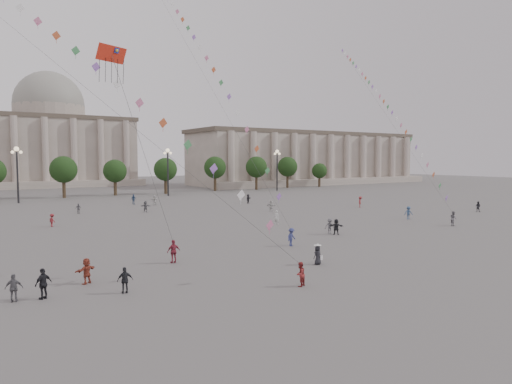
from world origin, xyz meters
TOP-DOWN VIEW (x-y plane):
  - ground at (0.00, 0.00)m, footprint 360.00×360.00m
  - hall_east at (75.00, 93.89)m, footprint 84.00×26.22m
  - hall_central at (0.00, 129.22)m, footprint 48.30×34.30m
  - tree_row at (0.00, 78.00)m, footprint 137.12×5.12m
  - lamp_post_mid_west at (-15.00, 70.00)m, footprint 2.00×0.90m
  - lamp_post_mid_east at (15.00, 70.00)m, footprint 2.00×0.90m
  - lamp_post_far_east at (45.00, 70.00)m, footprint 2.00×0.90m
  - person_crowd_0 at (2.56, 55.92)m, footprint 1.18×0.79m
  - person_crowd_3 at (10.96, 10.87)m, footprint 1.60×1.40m
  - person_crowd_4 at (5.40, 52.68)m, footprint 1.70×1.34m
  - person_crowd_6 at (10.66, 11.60)m, footprint 1.30×1.10m
  - person_crowd_7 at (17.53, 33.02)m, footprint 1.59×1.42m
  - person_crowd_8 at (33.77, 29.51)m, footprint 1.38×1.35m
  - person_crowd_9 at (21.28, 46.04)m, footprint 1.62×1.26m
  - person_crowd_12 at (0.28, 42.85)m, footprint 1.60×1.41m
  - person_crowd_13 at (9.92, 20.81)m, footprint 0.69×0.79m
  - person_crowd_14 at (28.16, 14.90)m, footprint 1.35×1.19m
  - person_crowd_15 at (44.79, 14.85)m, footprint 0.80×0.93m
  - person_crowd_16 at (-8.97, 46.69)m, footprint 0.97×0.58m
  - person_crowd_17 at (-14.59, 34.27)m, footprint 0.96×1.20m
  - tourist_0 at (-9.59, 7.73)m, footprint 1.12×0.48m
  - tourist_1 at (-15.39, 1.62)m, footprint 1.01×0.52m
  - tourist_2 at (-16.91, 5.20)m, footprint 1.67×1.25m
  - tourist_3 at (-21.42, 3.42)m, footprint 1.06×0.69m
  - tourist_4 at (-19.87, 3.11)m, footprint 1.18×0.93m
  - kite_flyer_0 at (-5.18, -3.11)m, footprint 0.98×0.89m
  - kite_flyer_1 at (2.76, 8.28)m, footprint 1.29×0.99m
  - kite_flyer_2 at (27.95, 7.90)m, footprint 1.01×1.10m
  - hat_person at (-0.15, 1.01)m, footprint 0.81×0.60m
  - dragon_kite at (-14.95, 4.97)m, footprint 3.83×2.08m
  - kite_train_mid at (5.05, 38.45)m, footprint 5.00×56.14m
  - kite_train_east at (36.99, 28.03)m, footprint 17.53×37.62m

SIDE VIEW (x-z plane):
  - ground at x=0.00m, z-range 0.00..0.00m
  - person_crowd_16 at x=-8.97m, z-range 0.00..1.55m
  - person_crowd_17 at x=-14.59m, z-range 0.00..1.62m
  - kite_flyer_0 at x=-5.18m, z-range 0.00..1.63m
  - hat_person at x=-0.15m, z-range -0.02..1.67m
  - person_crowd_15 at x=44.79m, z-range 0.00..1.65m
  - tourist_1 at x=-15.39m, z-range 0.00..1.66m
  - tourist_3 at x=-21.42m, z-range 0.00..1.68m
  - person_crowd_9 at x=21.28m, z-range 0.00..1.72m
  - person_crowd_6 at x=10.66m, z-range 0.00..1.75m
  - tourist_2 at x=-16.91m, z-range 0.00..1.75m
  - person_crowd_12 at x=0.28m, z-range 0.00..1.75m
  - person_crowd_3 at x=10.96m, z-range 0.00..1.75m
  - person_crowd_7 at x=17.53m, z-range 0.00..1.75m
  - kite_flyer_1 at x=2.76m, z-range 0.00..1.76m
  - person_crowd_4 at x=5.40m, z-range 0.00..1.81m
  - person_crowd_14 at x=28.16m, z-range 0.00..1.81m
  - person_crowd_13 at x=9.92m, z-range 0.00..1.83m
  - kite_flyer_2 at x=27.95m, z-range 0.00..1.84m
  - person_crowd_0 at x=2.56m, z-range 0.00..1.86m
  - tourist_4 at x=-19.87m, z-range 0.00..1.88m
  - tourist_0 at x=-9.59m, z-range 0.00..1.89m
  - person_crowd_8 at x=33.77m, z-range 0.00..1.90m
  - tree_row at x=0.00m, z-range 1.39..9.39m
  - lamp_post_mid_west at x=-15.00m, z-range 2.03..12.68m
  - lamp_post_mid_east at x=15.00m, z-range 2.03..12.68m
  - lamp_post_far_east at x=45.00m, z-range 2.03..12.68m
  - hall_east at x=75.00m, z-range -0.17..17.03m
  - hall_central at x=0.00m, z-range -3.52..31.98m
  - dragon_kite at x=-14.95m, z-range 7.09..22.21m
  - kite_train_east at x=36.99m, z-range -7.91..44.12m
  - kite_train_mid at x=5.05m, z-range -9.55..66.32m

